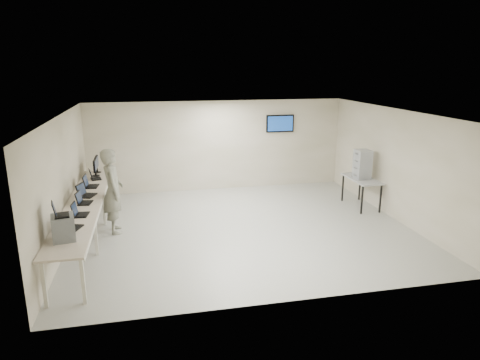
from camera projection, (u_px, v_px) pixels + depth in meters
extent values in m
cube|color=beige|center=(242.00, 227.00, 10.50)|extent=(8.00, 7.00, 0.01)
cube|color=white|center=(242.00, 113.00, 9.77)|extent=(8.00, 7.00, 0.01)
cube|color=beige|center=(218.00, 146.00, 13.44)|extent=(8.00, 0.01, 2.80)
cube|color=beige|center=(288.00, 224.00, 6.83)|extent=(8.00, 0.01, 2.80)
cube|color=beige|center=(63.00, 181.00, 9.32)|extent=(0.01, 7.00, 2.80)
cube|color=beige|center=(394.00, 164.00, 10.94)|extent=(0.01, 7.00, 2.80)
cube|color=black|center=(280.00, 123.00, 13.65)|extent=(0.15, 0.04, 0.15)
cube|color=black|center=(280.00, 123.00, 13.62)|extent=(0.90, 0.06, 0.55)
cube|color=navy|center=(280.00, 124.00, 13.58)|extent=(0.82, 0.01, 0.47)
cube|color=beige|center=(84.00, 203.00, 9.54)|extent=(0.75, 6.00, 0.04)
cube|color=silver|center=(102.00, 203.00, 9.62)|extent=(0.02, 6.00, 0.06)
cube|color=silver|center=(44.00, 284.00, 6.91)|extent=(0.06, 0.06, 0.86)
cube|color=silver|center=(83.00, 280.00, 7.03)|extent=(0.06, 0.06, 0.86)
cube|color=silver|center=(65.00, 238.00, 8.75)|extent=(0.06, 0.06, 0.86)
cube|color=silver|center=(96.00, 236.00, 8.87)|extent=(0.06, 0.06, 0.86)
cube|color=silver|center=(78.00, 210.00, 10.45)|extent=(0.06, 0.06, 0.86)
cube|color=silver|center=(104.00, 208.00, 10.57)|extent=(0.06, 0.06, 0.86)
cube|color=silver|center=(88.00, 188.00, 12.29)|extent=(0.06, 0.06, 0.86)
cube|color=silver|center=(110.00, 187.00, 12.41)|extent=(0.06, 0.06, 0.86)
cube|color=slate|center=(63.00, 228.00, 7.42)|extent=(0.45, 0.49, 0.44)
cube|color=black|center=(62.00, 215.00, 7.36)|extent=(0.30, 0.37, 0.02)
cube|color=black|center=(54.00, 209.00, 7.31)|extent=(0.12, 0.31, 0.23)
cube|color=#121E37|center=(55.00, 209.00, 7.31)|extent=(0.10, 0.27, 0.19)
cube|color=black|center=(73.00, 228.00, 7.97)|extent=(0.37, 0.44, 0.02)
cube|color=black|center=(64.00, 221.00, 7.91)|extent=(0.18, 0.36, 0.27)
cube|color=#121E37|center=(65.00, 221.00, 7.91)|extent=(0.15, 0.31, 0.22)
cube|color=black|center=(82.00, 215.00, 8.68)|extent=(0.29, 0.38, 0.02)
cube|color=black|center=(74.00, 209.00, 8.61)|extent=(0.10, 0.34, 0.25)
cube|color=#121E37|center=(75.00, 209.00, 8.62)|extent=(0.07, 0.30, 0.21)
cube|color=black|center=(85.00, 203.00, 9.42)|extent=(0.31, 0.39, 0.02)
cube|color=black|center=(79.00, 197.00, 9.36)|extent=(0.12, 0.34, 0.25)
cube|color=#121E37|center=(79.00, 197.00, 9.36)|extent=(0.09, 0.30, 0.21)
cube|color=black|center=(88.00, 196.00, 9.95)|extent=(0.40, 0.47, 0.02)
cube|color=black|center=(81.00, 190.00, 9.88)|extent=(0.19, 0.38, 0.29)
cube|color=#121E37|center=(82.00, 190.00, 9.88)|extent=(0.16, 0.33, 0.24)
cube|color=black|center=(92.00, 186.00, 10.70)|extent=(0.32, 0.42, 0.02)
cube|color=black|center=(85.00, 181.00, 10.63)|extent=(0.11, 0.38, 0.29)
cube|color=#121E37|center=(86.00, 181.00, 10.64)|extent=(0.08, 0.34, 0.24)
cube|color=black|center=(96.00, 179.00, 11.43)|extent=(0.33, 0.40, 0.02)
cube|color=black|center=(91.00, 174.00, 11.37)|extent=(0.14, 0.34, 0.25)
cube|color=#121E37|center=(91.00, 174.00, 11.37)|extent=(0.11, 0.30, 0.21)
cylinder|color=black|center=(96.00, 176.00, 11.77)|extent=(0.21, 0.21, 0.02)
cube|color=black|center=(96.00, 172.00, 11.75)|extent=(0.04, 0.03, 0.16)
cube|color=black|center=(95.00, 165.00, 11.69)|extent=(0.05, 0.46, 0.31)
cube|color=#121E37|center=(96.00, 165.00, 11.70)|extent=(0.00, 0.42, 0.27)
cylinder|color=black|center=(97.00, 172.00, 12.13)|extent=(0.21, 0.21, 0.02)
cube|color=black|center=(97.00, 169.00, 12.11)|extent=(0.04, 0.03, 0.17)
cube|color=black|center=(96.00, 162.00, 12.05)|extent=(0.05, 0.48, 0.32)
cube|color=#121E37|center=(98.00, 162.00, 12.06)|extent=(0.00, 0.43, 0.27)
imported|color=gray|center=(113.00, 191.00, 9.98)|extent=(0.58, 0.79, 2.01)
cube|color=#9C9C9C|center=(362.00, 179.00, 11.83)|extent=(0.64, 1.37, 0.04)
cube|color=black|center=(362.00, 200.00, 11.33)|extent=(0.04, 0.04, 0.79)
cube|color=black|center=(343.00, 188.00, 12.44)|extent=(0.04, 0.04, 0.79)
cube|color=black|center=(380.00, 199.00, 11.44)|extent=(0.04, 0.04, 0.79)
cube|color=black|center=(360.00, 187.00, 12.55)|extent=(0.04, 0.04, 0.79)
cube|color=#A5AAB0|center=(362.00, 175.00, 11.80)|extent=(0.38, 0.42, 0.20)
cube|color=#A5AAB0|center=(362.00, 168.00, 11.75)|extent=(0.38, 0.42, 0.20)
cube|color=#A5AAB0|center=(363.00, 161.00, 11.69)|extent=(0.38, 0.42, 0.20)
cube|color=#A5AAB0|center=(363.00, 154.00, 11.64)|extent=(0.38, 0.42, 0.20)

